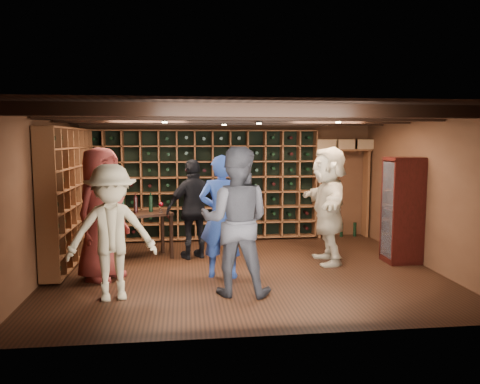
{
  "coord_description": "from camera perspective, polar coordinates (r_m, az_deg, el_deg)",
  "views": [
    {
      "loc": [
        -0.91,
        -7.19,
        2.08
      ],
      "look_at": [
        -0.03,
        0.2,
        1.23
      ],
      "focal_mm": 35.0,
      "sensor_mm": 36.0,
      "label": 1
    }
  ],
  "objects": [
    {
      "name": "wine_rack_left",
      "position": [
        8.3,
        -20.09,
        -0.35
      ],
      "size": [
        0.3,
        2.65,
        2.2
      ],
      "color": "brown",
      "rests_on": "ground"
    },
    {
      "name": "man_grey_suit",
      "position": [
        6.24,
        -0.52,
        -3.58
      ],
      "size": [
        1.11,
        0.95,
        1.98
      ],
      "primitive_type": "imported",
      "rotation": [
        0.0,
        0.0,
        2.91
      ],
      "color": "black",
      "rests_on": "ground"
    },
    {
      "name": "room_shell",
      "position": [
        7.31,
        0.4,
        9.14
      ],
      "size": [
        6.0,
        6.0,
        6.0
      ],
      "color": "#53301C",
      "rests_on": "ground"
    },
    {
      "name": "man_blue_shirt",
      "position": [
        7.01,
        -2.26,
        -3.01
      ],
      "size": [
        0.75,
        0.56,
        1.85
      ],
      "primitive_type": "imported",
      "rotation": [
        0.0,
        0.0,
        2.95
      ],
      "color": "navy",
      "rests_on": "ground"
    },
    {
      "name": "guest_red_floral",
      "position": [
        7.19,
        -16.55,
        -2.58
      ],
      "size": [
        1.02,
        1.14,
        1.96
      ],
      "primitive_type": "imported",
      "rotation": [
        0.0,
        0.0,
        1.06
      ],
      "color": "maroon",
      "rests_on": "ground"
    },
    {
      "name": "tasting_table",
      "position": [
        8.25,
        -12.19,
        -3.13
      ],
      "size": [
        1.2,
        0.91,
        1.09
      ],
      "rotation": [
        0.0,
        0.0,
        0.39
      ],
      "color": "black",
      "rests_on": "ground"
    },
    {
      "name": "guest_beige",
      "position": [
        7.98,
        10.73,
        -1.58
      ],
      "size": [
        0.69,
        1.85,
        1.96
      ],
      "primitive_type": "imported",
      "rotation": [
        0.0,
        0.0,
        4.65
      ],
      "color": "tan",
      "rests_on": "ground"
    },
    {
      "name": "guest_khaki",
      "position": [
        6.26,
        -15.38,
        -4.8
      ],
      "size": [
        1.25,
        0.88,
        1.76
      ],
      "primitive_type": "imported",
      "rotation": [
        0.0,
        0.0,
        0.22
      ],
      "color": "#9B8C6B",
      "rests_on": "ground"
    },
    {
      "name": "display_cabinet",
      "position": [
        8.32,
        19.15,
        -2.34
      ],
      "size": [
        0.55,
        0.5,
        1.75
      ],
      "color": "black",
      "rests_on": "ground"
    },
    {
      "name": "guest_woman_black",
      "position": [
        8.16,
        -5.58,
        -2.09
      ],
      "size": [
        1.1,
        0.77,
        1.74
      ],
      "primitive_type": "imported",
      "rotation": [
        0.0,
        0.0,
        3.52
      ],
      "color": "black",
      "rests_on": "ground"
    },
    {
      "name": "ground",
      "position": [
        7.54,
        0.43,
        -9.53
      ],
      "size": [
        6.0,
        6.0,
        0.0
      ],
      "primitive_type": "plane",
      "color": "black",
      "rests_on": "ground"
    },
    {
      "name": "wine_rack_back",
      "position": [
        9.58,
        -4.42,
        0.89
      ],
      "size": [
        4.65,
        0.3,
        2.2
      ],
      "color": "brown",
      "rests_on": "ground"
    },
    {
      "name": "crate_shelf",
      "position": [
        10.09,
        12.48,
        3.43
      ],
      "size": [
        1.2,
        0.32,
        2.07
      ],
      "color": "brown",
      "rests_on": "ground"
    }
  ]
}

